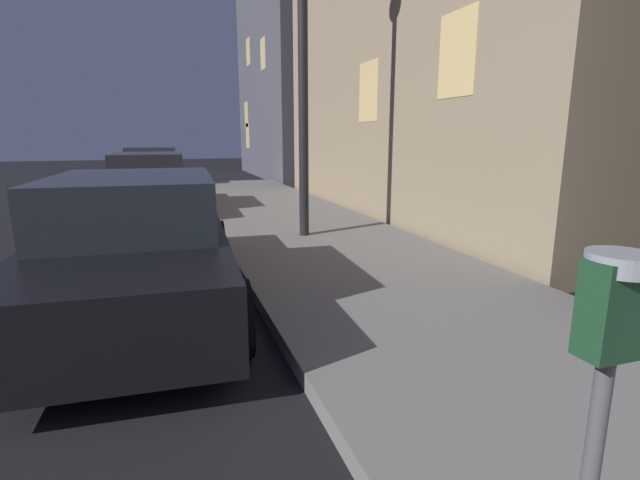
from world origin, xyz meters
The scene contains 7 objects.
parking_meter centered at (4.36, 0.87, 1.16)m, with size 0.19×0.19×1.33m.
car_black centered at (2.85, 5.03, 0.70)m, with size 2.13×4.67×1.43m.
car_red centered at (2.85, 11.47, 0.71)m, with size 2.10×4.37×1.43m.
car_silver centered at (2.85, 17.82, 0.71)m, with size 2.26×4.64×1.43m.
street_lamp centered at (5.38, 7.48, 3.76)m, with size 0.44×0.44×5.45m.
building_mid centered at (11.59, 9.49, 4.82)m, with size 8.60×11.02×9.64m.
building_far centered at (11.64, 21.16, 6.90)m, with size 8.69×9.14×13.79m.
Camera 1 is at (3.13, -0.09, 1.81)m, focal length 26.38 mm.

